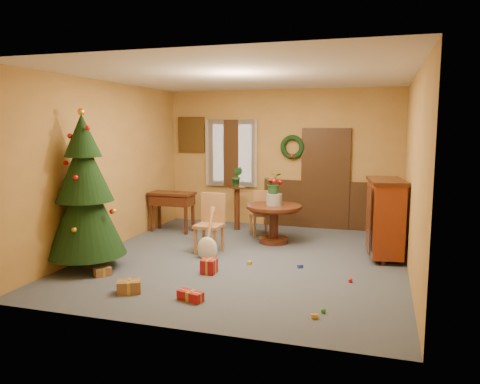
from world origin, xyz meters
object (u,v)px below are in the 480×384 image
at_px(christmas_tree, 85,194).
at_px(writing_desk, 172,202).
at_px(sideboard, 385,216).
at_px(dining_table, 274,216).
at_px(chair_near, 211,221).

distance_m(christmas_tree, writing_desk, 2.71).
height_order(writing_desk, sideboard, sideboard).
xyz_separation_m(dining_table, writing_desk, (-2.19, 0.31, 0.12)).
distance_m(dining_table, sideboard, 2.01).
relative_size(chair_near, writing_desk, 1.08).
height_order(dining_table, sideboard, sideboard).
height_order(christmas_tree, sideboard, christmas_tree).
bearing_deg(christmas_tree, writing_desk, 86.51).
relative_size(dining_table, writing_desk, 1.09).
height_order(dining_table, writing_desk, writing_desk).
xyz_separation_m(christmas_tree, sideboard, (4.30, 1.87, -0.44)).
height_order(christmas_tree, writing_desk, christmas_tree).
xyz_separation_m(writing_desk, sideboard, (4.14, -0.78, 0.08)).
relative_size(dining_table, chair_near, 1.02).
xyz_separation_m(dining_table, christmas_tree, (-2.35, -2.35, 0.65)).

